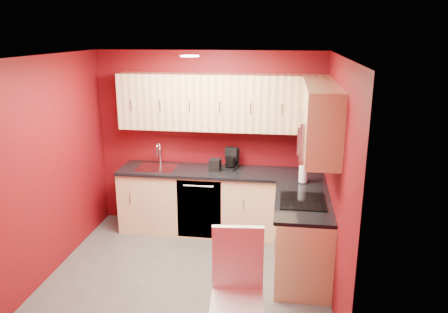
% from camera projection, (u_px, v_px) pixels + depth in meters
% --- Properties ---
extents(floor, '(3.20, 3.20, 0.00)m').
position_uv_depth(floor, '(189.00, 274.00, 5.11)').
color(floor, '#524F4C').
rests_on(floor, ground).
extents(ceiling, '(3.20, 3.20, 0.00)m').
position_uv_depth(ceiling, '(183.00, 56.00, 4.42)').
color(ceiling, white).
rests_on(ceiling, wall_back).
extents(wall_back, '(3.20, 0.00, 3.20)m').
position_uv_depth(wall_back, '(210.00, 140.00, 6.19)').
color(wall_back, '#640909').
rests_on(wall_back, floor).
extents(wall_front, '(3.20, 0.00, 3.20)m').
position_uv_depth(wall_front, '(143.00, 234.00, 3.34)').
color(wall_front, '#640909').
rests_on(wall_front, floor).
extents(wall_left, '(0.00, 3.00, 3.00)m').
position_uv_depth(wall_left, '(49.00, 167.00, 4.98)').
color(wall_left, '#640909').
rests_on(wall_left, floor).
extents(wall_right, '(0.00, 3.00, 3.00)m').
position_uv_depth(wall_right, '(336.00, 180.00, 4.55)').
color(wall_right, '#640909').
rests_on(wall_right, floor).
extents(base_cabinets_back, '(2.80, 0.60, 0.87)m').
position_uv_depth(base_cabinets_back, '(221.00, 202.00, 6.11)').
color(base_cabinets_back, '#DBAF7D').
rests_on(base_cabinets_back, floor).
extents(base_cabinets_right, '(0.60, 1.30, 0.87)m').
position_uv_depth(base_cabinets_right, '(302.00, 238.00, 5.06)').
color(base_cabinets_right, '#DBAF7D').
rests_on(base_cabinets_right, floor).
extents(countertop_back, '(2.80, 0.63, 0.04)m').
position_uv_depth(countertop_back, '(220.00, 172.00, 5.97)').
color(countertop_back, black).
rests_on(countertop_back, base_cabinets_back).
extents(countertop_right, '(0.63, 1.27, 0.04)m').
position_uv_depth(countertop_right, '(303.00, 202.00, 4.92)').
color(countertop_right, black).
rests_on(countertop_right, base_cabinets_right).
extents(upper_cabinets_back, '(2.80, 0.35, 0.75)m').
position_uv_depth(upper_cabinets_back, '(222.00, 102.00, 5.84)').
color(upper_cabinets_back, '#DFBA7E').
rests_on(upper_cabinets_back, wall_back).
extents(upper_cabinets_right, '(0.35, 1.55, 0.75)m').
position_uv_depth(upper_cabinets_right, '(320.00, 112.00, 4.82)').
color(upper_cabinets_right, '#DFBA7E').
rests_on(upper_cabinets_right, wall_right).
extents(microwave, '(0.42, 0.76, 0.42)m').
position_uv_depth(microwave, '(317.00, 137.00, 4.66)').
color(microwave, silver).
rests_on(microwave, upper_cabinets_right).
extents(cooktop, '(0.50, 0.55, 0.01)m').
position_uv_depth(cooktop, '(303.00, 201.00, 4.88)').
color(cooktop, black).
rests_on(cooktop, countertop_right).
extents(sink, '(0.52, 0.42, 0.35)m').
position_uv_depth(sink, '(157.00, 165.00, 6.09)').
color(sink, silver).
rests_on(sink, countertop_back).
extents(dishwasher_front, '(0.60, 0.02, 0.82)m').
position_uv_depth(dishwasher_front, '(199.00, 210.00, 5.86)').
color(dishwasher_front, black).
rests_on(dishwasher_front, base_cabinets_back).
extents(downlight, '(0.20, 0.20, 0.01)m').
position_uv_depth(downlight, '(190.00, 56.00, 4.71)').
color(downlight, white).
rests_on(downlight, ceiling).
extents(coffee_maker, '(0.24, 0.28, 0.29)m').
position_uv_depth(coffee_maker, '(230.00, 159.00, 5.99)').
color(coffee_maker, black).
rests_on(coffee_maker, countertop_back).
extents(napkin_holder, '(0.16, 0.16, 0.16)m').
position_uv_depth(napkin_holder, '(215.00, 165.00, 5.95)').
color(napkin_holder, black).
rests_on(napkin_holder, countertop_back).
extents(paper_towel, '(0.17, 0.17, 0.25)m').
position_uv_depth(paper_towel, '(303.00, 173.00, 5.46)').
color(paper_towel, white).
rests_on(paper_towel, countertop_right).
extents(dining_chair, '(0.49, 0.51, 1.12)m').
position_uv_depth(dining_chair, '(237.00, 297.00, 3.72)').
color(dining_chair, white).
rests_on(dining_chair, floor).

